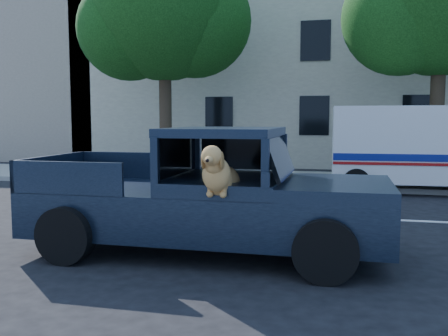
% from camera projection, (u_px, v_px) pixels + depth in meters
% --- Properties ---
extents(ground, '(120.00, 120.00, 0.00)m').
position_uv_depth(ground, '(198.00, 254.00, 7.71)').
color(ground, black).
rests_on(ground, ground).
extents(far_sidewalk, '(60.00, 4.00, 0.15)m').
position_uv_depth(far_sidewalk, '(276.00, 179.00, 16.61)').
color(far_sidewalk, gray).
rests_on(far_sidewalk, ground).
extents(lane_stripes, '(21.60, 0.14, 0.01)m').
position_uv_depth(lane_stripes, '(334.00, 217.00, 10.54)').
color(lane_stripes, silver).
rests_on(lane_stripes, ground).
extents(street_tree_left, '(6.00, 5.20, 8.60)m').
position_uv_depth(street_tree_left, '(165.00, 14.00, 17.36)').
color(street_tree_left, '#332619').
rests_on(street_tree_left, ground).
extents(street_tree_mid, '(6.00, 5.20, 8.60)m').
position_uv_depth(street_tree_mid, '(442.00, 0.00, 15.30)').
color(street_tree_mid, '#332619').
rests_on(street_tree_mid, ground).
extents(building_main, '(26.00, 6.00, 9.00)m').
position_uv_depth(building_main, '(364.00, 65.00, 22.55)').
color(building_main, beige).
rests_on(building_main, ground).
extents(building_left, '(12.00, 6.00, 8.00)m').
position_uv_depth(building_left, '(15.00, 82.00, 26.72)').
color(building_left, tan).
rests_on(building_left, ground).
extents(pickup_truck, '(5.46, 2.79, 1.95)m').
position_uv_depth(pickup_truck, '(202.00, 211.00, 7.74)').
color(pickup_truck, black).
rests_on(pickup_truck, ground).
extents(mail_truck, '(4.49, 2.38, 2.43)m').
position_uv_depth(mail_truck, '(408.00, 155.00, 14.10)').
color(mail_truck, silver).
rests_on(mail_truck, ground).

